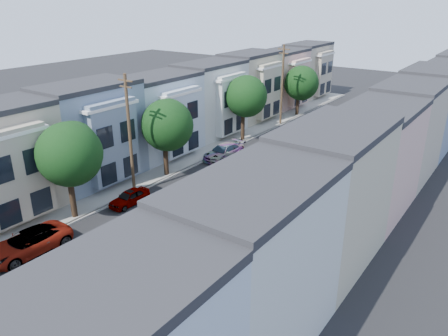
{
  "coord_description": "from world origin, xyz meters",
  "views": [
    {
      "loc": [
        19.72,
        -21.29,
        15.78
      ],
      "look_at": [
        -0.11,
        6.58,
        2.2
      ],
      "focal_mm": 35.0,
      "sensor_mm": 36.0,
      "label": 1
    }
  ],
  "objects_px": {
    "parked_left_c": "(129,198)",
    "parked_right_b": "(192,258)",
    "parked_right_d": "(365,134)",
    "parked_right_c": "(329,160)",
    "tree_b": "(69,154)",
    "motorcycle": "(120,326)",
    "utility_pole_near": "(130,135)",
    "parked_left_d": "(224,152)",
    "parked_right_a": "(168,276)",
    "tree_c": "(166,125)",
    "fedex_truck": "(285,151)",
    "tree_d": "(246,96)",
    "tree_far_r": "(392,108)",
    "lead_sedan": "(333,138)",
    "utility_pole_far": "(282,85)",
    "parked_left_b": "(28,243)"
  },
  "relations": [
    {
      "from": "lead_sedan",
      "to": "motorcycle",
      "type": "height_order",
      "value": "lead_sedan"
    },
    {
      "from": "utility_pole_near",
      "to": "parked_left_d",
      "type": "height_order",
      "value": "utility_pole_near"
    },
    {
      "from": "parked_left_c",
      "to": "parked_right_d",
      "type": "xyz_separation_m",
      "value": [
        9.8,
        27.77,
        0.12
      ]
    },
    {
      "from": "parked_right_a",
      "to": "motorcycle",
      "type": "distance_m",
      "value": 4.19
    },
    {
      "from": "parked_left_d",
      "to": "parked_right_d",
      "type": "bearing_deg",
      "value": 61.63
    },
    {
      "from": "tree_c",
      "to": "parked_left_b",
      "type": "bearing_deg",
      "value": -84.69
    },
    {
      "from": "tree_b",
      "to": "motorcycle",
      "type": "distance_m",
      "value": 14.21
    },
    {
      "from": "utility_pole_near",
      "to": "motorcycle",
      "type": "xyz_separation_m",
      "value": [
        11.79,
        -12.2,
        -4.7
      ]
    },
    {
      "from": "lead_sedan",
      "to": "fedex_truck",
      "type": "bearing_deg",
      "value": -101.48
    },
    {
      "from": "parked_left_c",
      "to": "tree_b",
      "type": "bearing_deg",
      "value": -108.54
    },
    {
      "from": "parked_left_b",
      "to": "parked_right_b",
      "type": "xyz_separation_m",
      "value": [
        9.8,
        4.88,
        -0.04
      ]
    },
    {
      "from": "lead_sedan",
      "to": "parked_right_a",
      "type": "xyz_separation_m",
      "value": [
        2.52,
        -30.59,
        0.06
      ]
    },
    {
      "from": "fedex_truck",
      "to": "parked_left_d",
      "type": "bearing_deg",
      "value": -178.0
    },
    {
      "from": "utility_pole_far",
      "to": "parked_right_b",
      "type": "height_order",
      "value": "utility_pole_far"
    },
    {
      "from": "parked_left_b",
      "to": "parked_left_c",
      "type": "relative_size",
      "value": 1.47
    },
    {
      "from": "parked_left_d",
      "to": "parked_right_a",
      "type": "distance_m",
      "value": 21.68
    },
    {
      "from": "parked_right_d",
      "to": "parked_left_b",
      "type": "bearing_deg",
      "value": -104.12
    },
    {
      "from": "utility_pole_far",
      "to": "motorcycle",
      "type": "bearing_deg",
      "value": -72.86
    },
    {
      "from": "tree_d",
      "to": "parked_left_c",
      "type": "distance_m",
      "value": 19.87
    },
    {
      "from": "parked_right_d",
      "to": "parked_right_c",
      "type": "bearing_deg",
      "value": -89.14
    },
    {
      "from": "utility_pole_far",
      "to": "parked_right_b",
      "type": "distance_m",
      "value": 34.01
    },
    {
      "from": "tree_b",
      "to": "parked_right_a",
      "type": "xyz_separation_m",
      "value": [
        11.2,
        -2.21,
        -4.47
      ]
    },
    {
      "from": "parked_right_a",
      "to": "parked_left_c",
      "type": "bearing_deg",
      "value": 150.2
    },
    {
      "from": "fedex_truck",
      "to": "parked_right_d",
      "type": "xyz_separation_m",
      "value": [
        3.22,
        13.71,
        -1.14
      ]
    },
    {
      "from": "tree_far_r",
      "to": "utility_pole_near",
      "type": "distance_m",
      "value": 31.21
    },
    {
      "from": "parked_right_c",
      "to": "parked_right_d",
      "type": "height_order",
      "value": "parked_right_c"
    },
    {
      "from": "motorcycle",
      "to": "tree_b",
      "type": "bearing_deg",
      "value": 148.74
    },
    {
      "from": "parked_right_a",
      "to": "parked_right_c",
      "type": "relative_size",
      "value": 0.91
    },
    {
      "from": "utility_pole_near",
      "to": "tree_far_r",
      "type": "bearing_deg",
      "value": 64.96
    },
    {
      "from": "motorcycle",
      "to": "parked_right_b",
      "type": "bearing_deg",
      "value": 92.28
    },
    {
      "from": "tree_c",
      "to": "tree_d",
      "type": "height_order",
      "value": "tree_d"
    },
    {
      "from": "tree_far_r",
      "to": "parked_right_a",
      "type": "relative_size",
      "value": 1.16
    },
    {
      "from": "parked_right_d",
      "to": "motorcycle",
      "type": "relative_size",
      "value": 2.44
    },
    {
      "from": "lead_sedan",
      "to": "parked_left_c",
      "type": "height_order",
      "value": "lead_sedan"
    },
    {
      "from": "motorcycle",
      "to": "utility_pole_near",
      "type": "bearing_deg",
      "value": 131.05
    },
    {
      "from": "tree_c",
      "to": "parked_right_a",
      "type": "relative_size",
      "value": 1.65
    },
    {
      "from": "parked_left_c",
      "to": "parked_right_b",
      "type": "xyz_separation_m",
      "value": [
        9.8,
        -3.97,
        0.12
      ]
    },
    {
      "from": "tree_d",
      "to": "parked_right_a",
      "type": "distance_m",
      "value": 28.21
    },
    {
      "from": "tree_d",
      "to": "parked_left_c",
      "type": "bearing_deg",
      "value": -85.84
    },
    {
      "from": "tree_d",
      "to": "motorcycle",
      "type": "height_order",
      "value": "tree_d"
    },
    {
      "from": "fedex_truck",
      "to": "parked_right_c",
      "type": "distance_m",
      "value": 4.67
    },
    {
      "from": "tree_b",
      "to": "motorcycle",
      "type": "xyz_separation_m",
      "value": [
        11.79,
        -6.35,
        -4.76
      ]
    },
    {
      "from": "lead_sedan",
      "to": "motorcycle",
      "type": "distance_m",
      "value": 34.87
    },
    {
      "from": "utility_pole_near",
      "to": "tree_d",
      "type": "bearing_deg",
      "value": 90.01
    },
    {
      "from": "utility_pole_far",
      "to": "parked_right_d",
      "type": "height_order",
      "value": "utility_pole_far"
    },
    {
      "from": "parked_right_a",
      "to": "parked_right_d",
      "type": "distance_m",
      "value": 34.0
    },
    {
      "from": "tree_b",
      "to": "tree_d",
      "type": "distance_m",
      "value": 23.29
    },
    {
      "from": "lead_sedan",
      "to": "parked_right_c",
      "type": "relative_size",
      "value": 1.0
    },
    {
      "from": "tree_far_r",
      "to": "parked_left_b",
      "type": "height_order",
      "value": "tree_far_r"
    },
    {
      "from": "fedex_truck",
      "to": "tree_c",
      "type": "bearing_deg",
      "value": -141.77
    }
  ]
}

